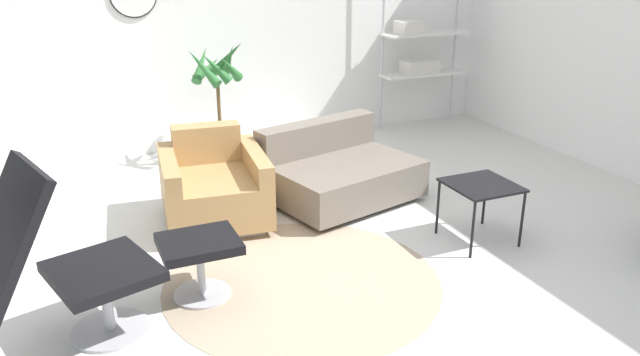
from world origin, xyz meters
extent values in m
plane|color=silver|center=(0.00, 0.00, 0.00)|extent=(12.00, 12.00, 0.00)
cube|color=white|center=(0.00, 2.82, 1.40)|extent=(12.00, 0.06, 2.80)
cylinder|color=tan|center=(-0.10, -0.31, 0.00)|extent=(1.82, 1.82, 0.01)
cylinder|color=#BCBCC1|center=(-1.32, -0.38, 0.01)|extent=(0.55, 0.55, 0.02)
cylinder|color=#BCBCC1|center=(-1.32, -0.38, 0.18)|extent=(0.06, 0.06, 0.33)
cube|color=black|center=(-1.32, -0.38, 0.39)|extent=(0.67, 0.70, 0.06)
cube|color=black|center=(-1.74, -0.51, 0.75)|extent=(0.56, 0.66, 0.68)
cylinder|color=#BCBCC1|center=(-0.74, -0.21, 0.01)|extent=(0.36, 0.36, 0.02)
cylinder|color=#BCBCC1|center=(-0.74, -0.21, 0.18)|extent=(0.05, 0.05, 0.32)
cube|color=black|center=(-0.74, -0.21, 0.37)|extent=(0.48, 0.41, 0.06)
cube|color=silver|center=(-0.37, 0.85, 0.03)|extent=(0.72, 0.79, 0.06)
cube|color=#AD8451|center=(-0.37, 0.85, 0.23)|extent=(0.64, 0.94, 0.34)
cube|color=#AD8451|center=(-0.33, 1.20, 0.55)|extent=(0.56, 0.24, 0.31)
cube|color=#AD8451|center=(-0.04, 0.81, 0.31)|extent=(0.22, 0.89, 0.51)
cube|color=#AD8451|center=(-0.70, 0.89, 0.31)|extent=(0.22, 0.89, 0.51)
cube|color=black|center=(0.74, 0.84, 0.03)|extent=(1.23, 1.01, 0.05)
cube|color=#70665B|center=(0.74, 0.84, 0.20)|extent=(1.38, 1.17, 0.31)
cube|color=#70665B|center=(0.65, 1.18, 0.49)|extent=(1.20, 0.49, 0.28)
cube|color=black|center=(1.34, -0.26, 0.44)|extent=(0.47, 0.47, 0.02)
cylinder|color=black|center=(1.12, -0.47, 0.22)|extent=(0.02, 0.02, 0.43)
cylinder|color=black|center=(1.56, -0.47, 0.22)|extent=(0.02, 0.02, 0.43)
cylinder|color=black|center=(1.12, -0.04, 0.22)|extent=(0.02, 0.02, 0.43)
cylinder|color=black|center=(1.56, -0.04, 0.22)|extent=(0.02, 0.02, 0.43)
cylinder|color=silver|center=(0.06, 2.27, 0.12)|extent=(0.31, 0.31, 0.23)
cylinder|color=#382819|center=(0.06, 2.27, 0.22)|extent=(0.28, 0.28, 0.02)
cylinder|color=brown|center=(0.06, 2.27, 0.54)|extent=(0.04, 0.04, 0.61)
cone|color=#2D6B33|center=(0.18, 2.28, 1.00)|extent=(0.14, 0.34, 0.38)
cone|color=#2D6B33|center=(0.20, 2.39, 1.01)|extent=(0.36, 0.39, 0.41)
cone|color=#2D6B33|center=(0.00, 2.40, 0.93)|extent=(0.35, 0.23, 0.25)
cone|color=#2D6B33|center=(-0.07, 2.36, 0.98)|extent=(0.29, 0.37, 0.35)
cone|color=#2D6B33|center=(-0.09, 2.18, 0.99)|extent=(0.30, 0.41, 0.36)
cone|color=#2D6B33|center=(0.02, 2.16, 0.98)|extent=(0.33, 0.19, 0.33)
cone|color=#2D6B33|center=(0.17, 2.16, 0.96)|extent=(0.33, 0.33, 0.32)
cylinder|color=#BCBCC1|center=(2.09, 2.64, 1.04)|extent=(0.03, 0.03, 2.09)
cylinder|color=#BCBCC1|center=(3.08, 2.64, 1.04)|extent=(0.03, 0.03, 2.09)
cube|color=white|center=(2.59, 2.52, 0.65)|extent=(1.05, 0.28, 0.02)
cube|color=white|center=(2.59, 2.52, 1.11)|extent=(1.05, 0.28, 0.02)
cube|color=beige|center=(2.52, 2.51, 0.74)|extent=(0.42, 0.24, 0.16)
cube|color=silver|center=(2.35, 2.51, 1.20)|extent=(0.26, 0.24, 0.14)
camera|label=1|loc=(-1.42, -3.65, 2.10)|focal=35.00mm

